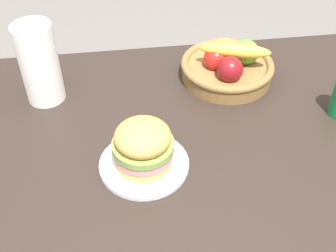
{
  "coord_description": "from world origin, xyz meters",
  "views": [
    {
      "loc": [
        -0.16,
        -0.84,
        1.54
      ],
      "look_at": [
        -0.05,
        -0.03,
        0.81
      ],
      "focal_mm": 45.57,
      "sensor_mm": 36.0,
      "label": 1
    }
  ],
  "objects_px": {
    "sandwich": "(143,145)",
    "paper_towel_roll": "(39,64)",
    "fruit_basket": "(228,65)",
    "plate": "(144,164)"
  },
  "relations": [
    {
      "from": "fruit_basket",
      "to": "paper_towel_roll",
      "type": "relative_size",
      "value": 1.21
    },
    {
      "from": "sandwich",
      "to": "fruit_basket",
      "type": "xyz_separation_m",
      "value": [
        0.3,
        0.34,
        -0.03
      ]
    },
    {
      "from": "plate",
      "to": "paper_towel_roll",
      "type": "distance_m",
      "value": 0.43
    },
    {
      "from": "plate",
      "to": "sandwich",
      "type": "bearing_deg",
      "value": 0.0
    },
    {
      "from": "sandwich",
      "to": "paper_towel_roll",
      "type": "xyz_separation_m",
      "value": [
        -0.26,
        0.32,
        0.05
      ]
    },
    {
      "from": "sandwich",
      "to": "fruit_basket",
      "type": "relative_size",
      "value": 0.52
    },
    {
      "from": "sandwich",
      "to": "paper_towel_roll",
      "type": "height_order",
      "value": "paper_towel_roll"
    },
    {
      "from": "sandwich",
      "to": "paper_towel_roll",
      "type": "bearing_deg",
      "value": 129.34
    },
    {
      "from": "paper_towel_roll",
      "to": "plate",
      "type": "bearing_deg",
      "value": -50.66
    },
    {
      "from": "paper_towel_roll",
      "to": "fruit_basket",
      "type": "bearing_deg",
      "value": 2.36
    }
  ]
}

